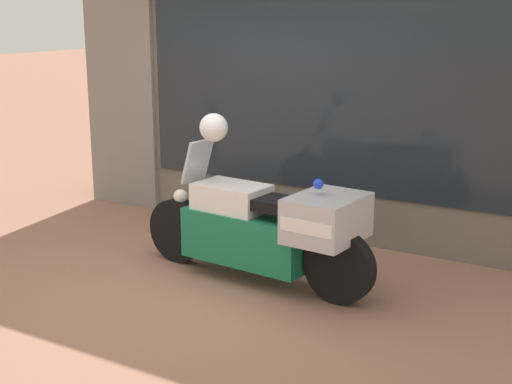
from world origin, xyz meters
TOP-DOWN VIEW (x-y plane):
  - ground_plane at (0.00, 0.00)m, footprint 60.00×60.00m
  - shop_building at (-0.44, 2.00)m, footprint 5.71×0.55m
  - window_display at (0.44, 2.03)m, footprint 4.22×0.30m
  - paramedic_motorcycle at (0.60, 0.33)m, footprint 2.44×0.74m
  - white_helmet at (0.01, 0.38)m, footprint 0.26×0.26m

SIDE VIEW (x-z plane):
  - ground_plane at x=0.00m, z-range 0.00..0.00m
  - window_display at x=0.44m, z-range -0.47..1.36m
  - paramedic_motorcycle at x=0.60m, z-range -0.09..1.16m
  - white_helmet at x=0.01m, z-range 1.25..1.52m
  - shop_building at x=-0.44m, z-range 0.01..3.80m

